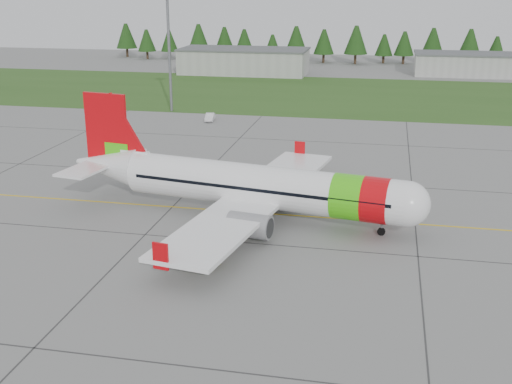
# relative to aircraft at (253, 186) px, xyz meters

# --- Properties ---
(ground) EXTENTS (320.00, 320.00, 0.00)m
(ground) POSITION_rel_aircraft_xyz_m (5.97, -6.63, -3.33)
(ground) COLOR gray
(ground) RESTS_ON ground
(aircraft) EXTENTS (37.94, 35.41, 11.56)m
(aircraft) POSITION_rel_aircraft_xyz_m (0.00, 0.00, 0.00)
(aircraft) COLOR white
(aircraft) RESTS_ON ground
(follow_me_car) EXTENTS (1.63, 1.74, 3.48)m
(follow_me_car) POSITION_rel_aircraft_xyz_m (-2.03, -11.68, -1.60)
(follow_me_car) COLOR #FAF90D
(follow_me_car) RESTS_ON ground
(service_van) EXTENTS (1.55, 1.49, 3.98)m
(service_van) POSITION_rel_aircraft_xyz_m (-16.87, 44.55, -1.35)
(service_van) COLOR white
(service_van) RESTS_ON ground
(grass_strip) EXTENTS (320.00, 50.00, 0.03)m
(grass_strip) POSITION_rel_aircraft_xyz_m (5.97, 75.37, -3.32)
(grass_strip) COLOR #30561E
(grass_strip) RESTS_ON ground
(taxi_guideline) EXTENTS (120.00, 0.25, 0.02)m
(taxi_guideline) POSITION_rel_aircraft_xyz_m (5.97, 1.37, -3.32)
(taxi_guideline) COLOR gold
(taxi_guideline) RESTS_ON ground
(hangar_west) EXTENTS (32.00, 14.00, 6.00)m
(hangar_west) POSITION_rel_aircraft_xyz_m (-24.03, 103.37, -0.33)
(hangar_west) COLOR #A8A8A3
(hangar_west) RESTS_ON ground
(hangar_east) EXTENTS (24.00, 12.00, 5.20)m
(hangar_east) POSITION_rel_aircraft_xyz_m (30.97, 111.37, -0.73)
(hangar_east) COLOR #A8A8A3
(hangar_east) RESTS_ON ground
(floodlight_mast) EXTENTS (0.50, 0.50, 20.00)m
(floodlight_mast) POSITION_rel_aircraft_xyz_m (-26.03, 51.37, 6.67)
(floodlight_mast) COLOR slate
(floodlight_mast) RESTS_ON ground
(treeline) EXTENTS (160.00, 8.00, 10.00)m
(treeline) POSITION_rel_aircraft_xyz_m (5.97, 131.37, 1.67)
(treeline) COLOR #1C3F14
(treeline) RESTS_ON ground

